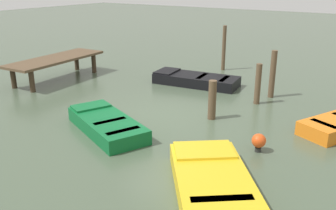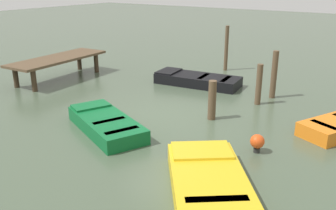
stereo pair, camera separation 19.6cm
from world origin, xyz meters
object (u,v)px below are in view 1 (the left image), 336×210
object	(u,v)px
rowboat_green	(106,124)
mooring_piling_center	(273,74)
rowboat_yellow	(218,196)
mooring_piling_far_right	(224,48)
mooring_piling_near_left	(212,100)
mooring_piling_far_left	(258,84)
marker_buoy	(259,141)
dock_segment	(56,61)
rowboat_black	(195,79)

from	to	relation	value
rowboat_green	mooring_piling_center	xyz separation A→B (m)	(5.70, -2.85, 0.65)
rowboat_yellow	mooring_piling_far_right	size ratio (longest dim) A/B	1.99
rowboat_green	mooring_piling_near_left	xyz separation A→B (m)	(2.53, -2.05, 0.40)
mooring_piling_far_left	mooring_piling_near_left	bearing A→B (deg)	163.69
rowboat_green	mooring_piling_far_left	xyz separation A→B (m)	(4.70, -2.69, 0.49)
rowboat_yellow	mooring_piling_near_left	world-z (taller)	mooring_piling_near_left
rowboat_yellow	marker_buoy	size ratio (longest dim) A/B	8.65
dock_segment	rowboat_yellow	xyz separation A→B (m)	(-4.58, -9.88, -0.60)
mooring_piling_far_left	mooring_piling_center	world-z (taller)	mooring_piling_center
rowboat_green	mooring_piling_far_right	bearing A→B (deg)	-63.83
mooring_piling_near_left	rowboat_black	bearing A→B (deg)	36.99
mooring_piling_far_left	marker_buoy	bearing A→B (deg)	-158.65
rowboat_yellow	mooring_piling_far_left	bearing A→B (deg)	-23.78
rowboat_yellow	rowboat_green	bearing A→B (deg)	31.91
dock_segment	rowboat_green	world-z (taller)	dock_segment
rowboat_black	mooring_piling_far_right	size ratio (longest dim) A/B	1.70
mooring_piling_far_right	mooring_piling_center	bearing A→B (deg)	-130.98
rowboat_yellow	mooring_piling_far_left	distance (m)	6.48
dock_segment	mooring_piling_far_right	bearing A→B (deg)	-46.54
rowboat_green	dock_segment	bearing A→B (deg)	-5.11
rowboat_green	mooring_piling_far_left	distance (m)	5.44
rowboat_black	marker_buoy	size ratio (longest dim) A/B	7.37
rowboat_black	dock_segment	bearing A→B (deg)	18.86
mooring_piling_far_left	marker_buoy	world-z (taller)	mooring_piling_far_left
mooring_piling_far_right	marker_buoy	bearing A→B (deg)	-148.67
dock_segment	rowboat_black	xyz separation A→B (m)	(2.60, -5.32, -0.60)
dock_segment	mooring_piling_center	size ratio (longest dim) A/B	2.62
dock_segment	mooring_piling_near_left	xyz separation A→B (m)	(-0.49, -7.65, -0.20)
rowboat_black	mooring_piling_center	world-z (taller)	mooring_piling_center
mooring_piling_near_left	dock_segment	bearing A→B (deg)	86.31
dock_segment	mooring_piling_far_right	distance (m)	7.57
rowboat_green	mooring_piling_far_left	bearing A→B (deg)	-96.53
dock_segment	mooring_piling_near_left	world-z (taller)	mooring_piling_near_left
mooring_piling_far_left	mooring_piling_far_right	bearing A→B (deg)	39.02
rowboat_black	rowboat_green	bearing A→B (deg)	85.65
rowboat_green	mooring_piling_far_right	xyz separation A→B (m)	(8.56, 0.44, 0.82)
rowboat_yellow	mooring_piling_far_right	bearing A→B (deg)	-13.04
dock_segment	mooring_piling_far_left	world-z (taller)	mooring_piling_far_left
rowboat_black	rowboat_yellow	distance (m)	8.51
rowboat_green	mooring_piling_center	distance (m)	6.41
mooring_piling_far_left	rowboat_green	bearing A→B (deg)	150.23
mooring_piling_center	marker_buoy	world-z (taller)	mooring_piling_center
rowboat_black	mooring_piling_near_left	size ratio (longest dim) A/B	2.87
rowboat_green	rowboat_black	bearing A→B (deg)	-63.93
dock_segment	mooring_piling_far_left	xyz separation A→B (m)	(1.68, -8.29, -0.11)
rowboat_yellow	mooring_piling_far_left	size ratio (longest dim) A/B	2.94
dock_segment	marker_buoy	size ratio (longest dim) A/B	9.42
dock_segment	mooring_piling_center	distance (m)	8.86
mooring_piling_near_left	marker_buoy	xyz separation A→B (m)	(-1.40, -2.03, -0.33)
mooring_piling_center	marker_buoy	size ratio (longest dim) A/B	3.60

